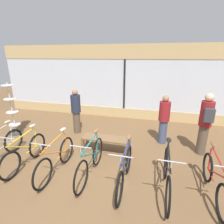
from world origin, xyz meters
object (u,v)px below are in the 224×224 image
bicycle_right (167,175)px  bicycle_far_right (214,180)px  customer_near_rack (164,119)px  bicycle_center_right (125,170)px  bicycle_left (25,153)px  display_bench (106,140)px  customer_by_window (76,111)px  accessory_rack (13,114)px  bicycle_center_left (56,159)px  customer_mid_floor (205,123)px  bicycle_center (91,161)px

bicycle_right → bicycle_far_right: bearing=6.6°
bicycle_right → customer_near_rack: (-0.04, 2.23, 0.43)m
bicycle_center_right → bicycle_left: bearing=179.0°
display_bench → customer_near_rack: customer_near_rack is taller
bicycle_center_right → customer_by_window: 3.23m
bicycle_center_right → accessory_rack: size_ratio=0.90×
bicycle_center_left → bicycle_center_right: size_ratio=1.01×
customer_by_window → display_bench: bearing=-36.8°
bicycle_far_right → customer_mid_floor: bearing=85.9°
bicycle_center → bicycle_center_right: bearing=-6.9°
display_bench → bicycle_center_left: bearing=-125.8°
bicycle_center → bicycle_left: bearing=-178.2°
bicycle_center → customer_by_window: bearing=122.3°
bicycle_far_right → customer_by_window: (-4.01, 2.18, 0.48)m
bicycle_left → customer_mid_floor: customer_mid_floor is taller
bicycle_far_right → customer_mid_floor: 1.81m
accessory_rack → display_bench: (3.60, -0.42, -0.39)m
display_bench → customer_mid_floor: (2.70, 0.60, 0.60)m
bicycle_center → customer_by_window: (-1.39, 2.19, 0.45)m
bicycle_center_left → customer_near_rack: 3.39m
display_bench → customer_by_window: customer_by_window is taller
bicycle_far_right → bicycle_center_right: bearing=-176.2°
bicycle_center_right → customer_near_rack: customer_near_rack is taller
bicycle_left → display_bench: (1.80, 1.18, 0.00)m
bicycle_right → customer_mid_floor: 2.16m
bicycle_center → display_bench: bearing=87.7°
bicycle_center_right → bicycle_far_right: size_ratio=1.00×
customer_near_rack → accessory_rack: bearing=-173.4°
bicycle_center_right → display_bench: bearing=122.7°
bicycle_center → bicycle_right: bearing=-2.9°
bicycle_center_left → bicycle_center: size_ratio=0.98×
display_bench → customer_near_rack: 1.97m
bicycle_center → accessory_rack: accessory_rack is taller
bicycle_left → customer_mid_floor: (4.50, 1.77, 0.60)m
bicycle_center_left → customer_mid_floor: (3.58, 1.82, 0.59)m
bicycle_center_left → accessory_rack: size_ratio=0.91×
customer_mid_floor → bicycle_left: bearing=-158.5°
accessory_rack → customer_by_window: bearing=16.7°
bicycle_center_left → customer_mid_floor: customer_mid_floor is taller
bicycle_center_left → bicycle_right: bicycle_right is taller
accessory_rack → customer_near_rack: bearing=6.6°
bicycle_center → bicycle_center_right: 0.84m
bicycle_center_left → bicycle_right: (2.55, 0.02, 0.02)m
bicycle_left → accessory_rack: accessory_rack is taller
bicycle_center → customer_mid_floor: size_ratio=0.98×
bicycle_right → accessory_rack: bearing=162.8°
bicycle_center → customer_mid_floor: customer_mid_floor is taller
customer_near_rack → customer_by_window: (-3.05, 0.05, 0.02)m
bicycle_center → bicycle_center_right: size_ratio=1.04×
bicycle_center_right → bicycle_right: bicycle_right is taller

